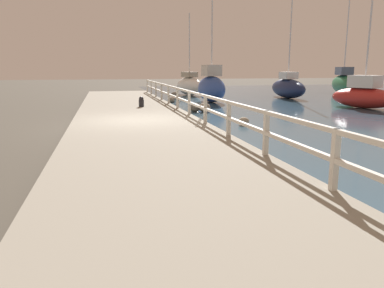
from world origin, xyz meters
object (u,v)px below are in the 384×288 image
(sailboat_red, at_px, (364,95))
(sailboat_navy, at_px, (288,87))
(mooring_bollard, at_px, (141,102))
(sailboat_green, at_px, (343,83))
(sailboat_blue, at_px, (211,87))
(sailboat_white, at_px, (189,85))

(sailboat_red, height_order, sailboat_navy, sailboat_navy)
(mooring_bollard, relative_size, sailboat_green, 0.06)
(mooring_bollard, bearing_deg, sailboat_navy, 29.46)
(mooring_bollard, xyz_separation_m, sailboat_red, (11.60, -1.00, 0.20))
(sailboat_blue, bearing_deg, mooring_bollard, -142.88)
(mooring_bollard, distance_m, sailboat_blue, 6.35)
(sailboat_blue, bearing_deg, sailboat_red, -41.68)
(sailboat_navy, relative_size, sailboat_blue, 0.92)
(sailboat_blue, bearing_deg, sailboat_navy, 13.13)
(sailboat_red, bearing_deg, sailboat_navy, 72.20)
(mooring_bollard, height_order, sailboat_red, sailboat_red)
(sailboat_red, xyz_separation_m, sailboat_white, (-6.80, 11.59, 0.10))
(sailboat_navy, distance_m, sailboat_blue, 6.49)
(sailboat_navy, bearing_deg, sailboat_white, 146.65)
(sailboat_navy, bearing_deg, mooring_bollard, -148.04)
(sailboat_red, bearing_deg, mooring_bollard, 151.82)
(sailboat_red, distance_m, sailboat_navy, 7.20)
(sailboat_navy, bearing_deg, sailboat_red, -82.07)
(sailboat_green, distance_m, sailboat_white, 12.71)
(sailboat_green, relative_size, sailboat_red, 1.31)
(mooring_bollard, bearing_deg, sailboat_red, -4.95)
(sailboat_green, xyz_separation_m, sailboat_blue, (-12.70, -4.99, 0.03))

